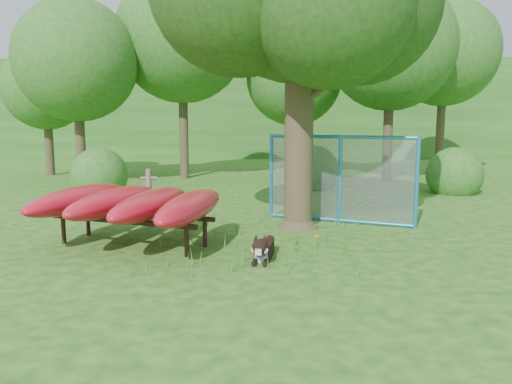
{
  "coord_description": "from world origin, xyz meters",
  "views": [
    {
      "loc": [
        0.43,
        -8.28,
        2.38
      ],
      "look_at": [
        0.2,
        1.2,
        1.0
      ],
      "focal_mm": 35.0,
      "sensor_mm": 36.0,
      "label": 1
    }
  ],
  "objects": [
    {
      "name": "bg_tree_b",
      "position": [
        -3.0,
        12.0,
        5.61
      ],
      "size": [
        5.2,
        5.2,
        8.22
      ],
      "color": "#3D3221",
      "rests_on": "ground"
    },
    {
      "name": "shrub_left",
      "position": [
        -5.0,
        7.5,
        0.0
      ],
      "size": [
        1.8,
        1.8,
        1.8
      ],
      "primitive_type": "sphere",
      "color": "#28601F",
      "rests_on": "ground"
    },
    {
      "name": "husky_dog",
      "position": [
        0.35,
        -0.01,
        0.18
      ],
      "size": [
        0.4,
        1.14,
        0.51
      ],
      "rotation": [
        0.0,
        0.0,
        -0.14
      ],
      "color": "black",
      "rests_on": "ground"
    },
    {
      "name": "bg_tree_f",
      "position": [
        -9.0,
        13.0,
        3.73
      ],
      "size": [
        3.6,
        3.6,
        5.55
      ],
      "color": "#3D3221",
      "rests_on": "ground"
    },
    {
      "name": "wooden_post",
      "position": [
        -2.19,
        2.53,
        0.69
      ],
      "size": [
        0.36,
        0.14,
        1.31
      ],
      "rotation": [
        0.0,
        0.0,
        0.2
      ],
      "color": "#685D4E",
      "rests_on": "ground"
    },
    {
      "name": "wildflower_clump",
      "position": [
        1.35,
        0.94,
        0.18
      ],
      "size": [
        0.1,
        0.1,
        0.22
      ],
      "rotation": [
        0.0,
        0.0,
        -0.09
      ],
      "color": "#44862B",
      "rests_on": "ground"
    },
    {
      "name": "kayak_rack",
      "position": [
        -2.14,
        0.95,
        0.82
      ],
      "size": [
        3.68,
        3.97,
        1.07
      ],
      "rotation": [
        0.0,
        0.0,
        -0.33
      ],
      "color": "black",
      "rests_on": "ground"
    },
    {
      "name": "bg_tree_c",
      "position": [
        1.5,
        13.0,
        4.11
      ],
      "size": [
        4.0,
        4.0,
        6.12
      ],
      "color": "#3D3221",
      "rests_on": "ground"
    },
    {
      "name": "fence_section",
      "position": [
        2.09,
        3.17,
        1.02
      ],
      "size": [
        3.27,
        1.37,
        3.39
      ],
      "rotation": [
        0.0,
        0.0,
        -0.38
      ],
      "color": "#298AC3",
      "rests_on": "ground"
    },
    {
      "name": "shrub_mid",
      "position": [
        2.0,
        9.0,
        0.0
      ],
      "size": [
        1.8,
        1.8,
        1.8
      ],
      "primitive_type": "sphere",
      "color": "#28601F",
      "rests_on": "ground"
    },
    {
      "name": "wooded_hillside",
      "position": [
        0.0,
        28.0,
        3.0
      ],
      "size": [
        80.0,
        12.0,
        6.0
      ],
      "primitive_type": "cube",
      "color": "#28601F",
      "rests_on": "ground"
    },
    {
      "name": "bg_tree_e",
      "position": [
        8.0,
        14.0,
        5.23
      ],
      "size": [
        4.6,
        4.6,
        7.55
      ],
      "color": "#3D3221",
      "rests_on": "ground"
    },
    {
      "name": "ground",
      "position": [
        0.0,
        0.0,
        0.0
      ],
      "size": [
        80.0,
        80.0,
        0.0
      ],
      "primitive_type": "plane",
      "color": "#225410",
      "rests_on": "ground"
    },
    {
      "name": "bg_tree_d",
      "position": [
        5.0,
        11.0,
        5.08
      ],
      "size": [
        4.8,
        4.8,
        7.5
      ],
      "color": "#3D3221",
      "rests_on": "ground"
    },
    {
      "name": "bg_tree_a",
      "position": [
        -6.5,
        10.0,
        4.48
      ],
      "size": [
        4.4,
        4.4,
        6.7
      ],
      "color": "#3D3221",
      "rests_on": "ground"
    },
    {
      "name": "shrub_right",
      "position": [
        6.5,
        8.0,
        0.0
      ],
      "size": [
        1.8,
        1.8,
        1.8
      ],
      "primitive_type": "sphere",
      "color": "#28601F",
      "rests_on": "ground"
    }
  ]
}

